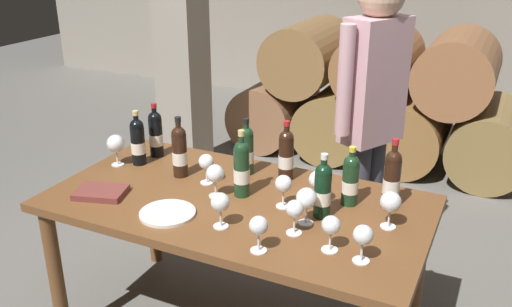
# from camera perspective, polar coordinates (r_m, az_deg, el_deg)

# --- Properties ---
(barrel_stack) EXTENTS (2.49, 0.90, 1.15)m
(barrel_stack) POSITION_cam_1_polar(r_m,az_deg,el_deg) (4.87, 12.31, 5.57)
(barrel_stack) COLOR brown
(barrel_stack) RESTS_ON ground_plane
(stone_pillar) EXTENTS (0.32, 0.32, 2.60)m
(stone_pillar) POSITION_cam_1_polar(r_m,az_deg,el_deg) (4.30, -7.84, 14.15)
(stone_pillar) COLOR gray
(stone_pillar) RESTS_ON ground_plane
(dining_table) EXTENTS (1.70, 0.90, 0.76)m
(dining_table) POSITION_cam_1_polar(r_m,az_deg,el_deg) (2.54, -1.96, -6.60)
(dining_table) COLOR brown
(dining_table) RESTS_ON ground_plane
(wine_bottle_0) EXTENTS (0.07, 0.07, 0.27)m
(wine_bottle_0) POSITION_cam_1_polar(r_m,az_deg,el_deg) (2.44, 9.72, -2.64)
(wine_bottle_0) COLOR #19381E
(wine_bottle_0) RESTS_ON dining_table
(wine_bottle_1) EXTENTS (0.07, 0.07, 0.30)m
(wine_bottle_1) POSITION_cam_1_polar(r_m,az_deg,el_deg) (2.70, -7.89, 0.27)
(wine_bottle_1) COLOR black
(wine_bottle_1) RESTS_ON dining_table
(wine_bottle_2) EXTENTS (0.07, 0.07, 0.31)m
(wine_bottle_2) POSITION_cam_1_polar(r_m,az_deg,el_deg) (2.47, -1.43, -1.52)
(wine_bottle_2) COLOR #19381E
(wine_bottle_2) RESTS_ON dining_table
(wine_bottle_3) EXTENTS (0.07, 0.07, 0.28)m
(wine_bottle_3) POSITION_cam_1_polar(r_m,az_deg,el_deg) (2.32, 6.90, -3.72)
(wine_bottle_3) COLOR black
(wine_bottle_3) RESTS_ON dining_table
(wine_bottle_4) EXTENTS (0.07, 0.07, 0.32)m
(wine_bottle_4) POSITION_cam_1_polar(r_m,az_deg,el_deg) (2.44, 13.83, -2.52)
(wine_bottle_4) COLOR black
(wine_bottle_4) RESTS_ON dining_table
(wine_bottle_5) EXTENTS (0.07, 0.07, 0.29)m
(wine_bottle_5) POSITION_cam_1_polar(r_m,az_deg,el_deg) (2.70, -1.01, 0.37)
(wine_bottle_5) COLOR #19381E
(wine_bottle_5) RESTS_ON dining_table
(wine_bottle_6) EXTENTS (0.07, 0.07, 0.29)m
(wine_bottle_6) POSITION_cam_1_polar(r_m,az_deg,el_deg) (2.97, -10.31, 2.06)
(wine_bottle_6) COLOR black
(wine_bottle_6) RESTS_ON dining_table
(wine_bottle_7) EXTENTS (0.07, 0.07, 0.30)m
(wine_bottle_7) POSITION_cam_1_polar(r_m,az_deg,el_deg) (2.64, 3.12, -0.09)
(wine_bottle_7) COLOR black
(wine_bottle_7) RESTS_ON dining_table
(wine_bottle_8) EXTENTS (0.07, 0.07, 0.29)m
(wine_bottle_8) POSITION_cam_1_polar(r_m,az_deg,el_deg) (2.88, -12.09, 1.26)
(wine_bottle_8) COLOR black
(wine_bottle_8) RESTS_ON dining_table
(wine_glass_0) EXTENTS (0.08, 0.08, 0.15)m
(wine_glass_0) POSITION_cam_1_polar(r_m,az_deg,el_deg) (2.23, -3.70, -5.15)
(wine_glass_0) COLOR white
(wine_glass_0) RESTS_ON dining_table
(wine_glass_1) EXTENTS (0.08, 0.08, 0.15)m
(wine_glass_1) POSITION_cam_1_polar(r_m,az_deg,el_deg) (2.39, 2.85, -3.24)
(wine_glass_1) COLOR white
(wine_glass_1) RESTS_ON dining_table
(wine_glass_2) EXTENTS (0.07, 0.07, 0.15)m
(wine_glass_2) POSITION_cam_1_polar(r_m,az_deg,el_deg) (2.62, -5.16, -0.96)
(wine_glass_2) COLOR white
(wine_glass_2) RESTS_ON dining_table
(wine_glass_3) EXTENTS (0.09, 0.09, 0.16)m
(wine_glass_3) POSITION_cam_1_polar(r_m,az_deg,el_deg) (2.89, -14.27, 0.94)
(wine_glass_3) COLOR white
(wine_glass_3) RESTS_ON dining_table
(wine_glass_4) EXTENTS (0.09, 0.09, 0.16)m
(wine_glass_4) POSITION_cam_1_polar(r_m,az_deg,el_deg) (2.26, 5.23, -4.70)
(wine_glass_4) COLOR white
(wine_glass_4) RESTS_ON dining_table
(wine_glass_5) EXTENTS (0.08, 0.08, 0.16)m
(wine_glass_5) POSITION_cam_1_polar(r_m,az_deg,el_deg) (2.43, 6.40, -2.80)
(wine_glass_5) COLOR white
(wine_glass_5) RESTS_ON dining_table
(wine_glass_6) EXTENTS (0.08, 0.08, 0.16)m
(wine_glass_6) POSITION_cam_1_polar(r_m,az_deg,el_deg) (2.48, -4.23, -2.15)
(wine_glass_6) COLOR white
(wine_glass_6) RESTS_ON dining_table
(wine_glass_7) EXTENTS (0.07, 0.07, 0.15)m
(wine_glass_7) POSITION_cam_1_polar(r_m,az_deg,el_deg) (2.07, 0.27, -7.58)
(wine_glass_7) COLOR white
(wine_glass_7) RESTS_ON dining_table
(wine_glass_8) EXTENTS (0.07, 0.07, 0.15)m
(wine_glass_8) POSITION_cam_1_polar(r_m,az_deg,el_deg) (2.19, 4.01, -5.86)
(wine_glass_8) COLOR white
(wine_glass_8) RESTS_ON dining_table
(wine_glass_9) EXTENTS (0.09, 0.09, 0.16)m
(wine_glass_9) POSITION_cam_1_polar(r_m,az_deg,el_deg) (2.29, 13.71, -4.95)
(wine_glass_9) COLOR white
(wine_glass_9) RESTS_ON dining_table
(wine_glass_10) EXTENTS (0.07, 0.07, 0.15)m
(wine_glass_10) POSITION_cam_1_polar(r_m,az_deg,el_deg) (2.09, 7.73, -7.47)
(wine_glass_10) COLOR white
(wine_glass_10) RESTS_ON dining_table
(wine_glass_11) EXTENTS (0.07, 0.07, 0.15)m
(wine_glass_11) POSITION_cam_1_polar(r_m,az_deg,el_deg) (2.04, 10.98, -8.38)
(wine_glass_11) COLOR white
(wine_glass_11) RESTS_ON dining_table
(tasting_notebook) EXTENTS (0.26, 0.22, 0.03)m
(tasting_notebook) POSITION_cam_1_polar(r_m,az_deg,el_deg) (2.62, -15.70, -3.88)
(tasting_notebook) COLOR brown
(tasting_notebook) RESTS_ON dining_table
(serving_plate) EXTENTS (0.24, 0.24, 0.01)m
(serving_plate) POSITION_cam_1_polar(r_m,az_deg,el_deg) (2.39, -9.12, -6.10)
(serving_plate) COLOR white
(serving_plate) RESTS_ON dining_table
(sommelier_presenting) EXTENTS (0.31, 0.45, 1.72)m
(sommelier_presenting) POSITION_cam_1_polar(r_m,az_deg,el_deg) (2.92, 11.91, 4.85)
(sommelier_presenting) COLOR #383842
(sommelier_presenting) RESTS_ON ground_plane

